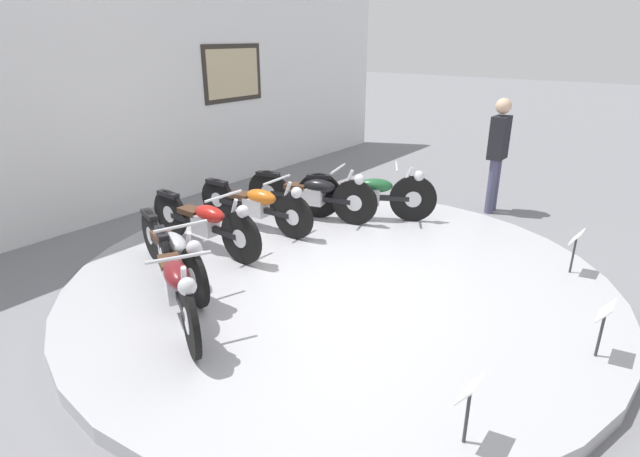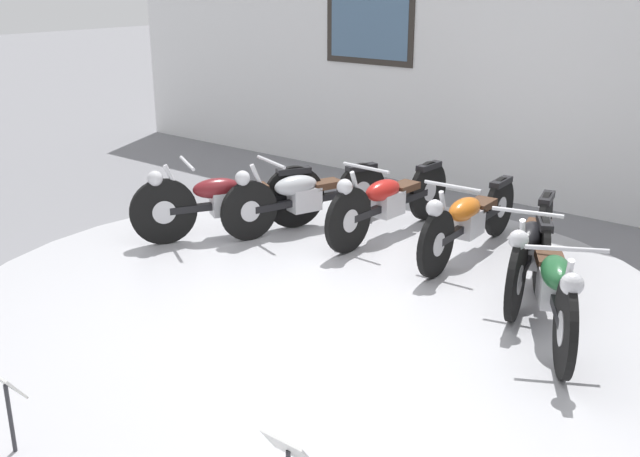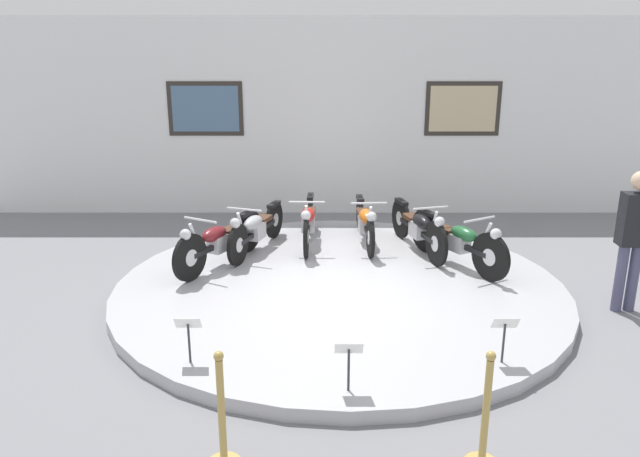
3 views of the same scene
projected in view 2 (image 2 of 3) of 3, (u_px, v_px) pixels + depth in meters
name	position (u px, v px, depth m)	size (l,w,h in m)	color
ground_plane	(315.00, 317.00, 6.14)	(60.00, 60.00, 0.00)	slate
display_platform	(315.00, 308.00, 6.12)	(5.95, 5.95, 0.15)	#ADADB2
back_wall	(544.00, 51.00, 8.57)	(14.00, 0.22, 3.66)	white
motorcycle_maroon	(227.00, 198.00, 7.47)	(1.01, 1.79, 0.80)	black
motorcycle_silver	(304.00, 194.00, 7.67)	(0.73, 1.87, 0.78)	black
motorcycle_red	(388.00, 199.00, 7.47)	(0.54, 1.98, 0.79)	black
motorcycle_orange	(468.00, 218.00, 6.94)	(0.54, 1.95, 0.78)	black
motorcycle_black	(531.00, 245.00, 6.19)	(0.66, 1.95, 0.80)	black
motorcycle_green	(553.00, 282.00, 5.43)	(1.05, 1.78, 0.81)	black
info_placard_front_centre	(7.00, 393.00, 4.05)	(0.26, 0.11, 0.51)	#333338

